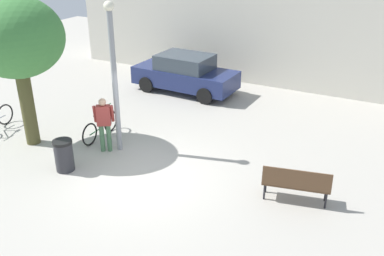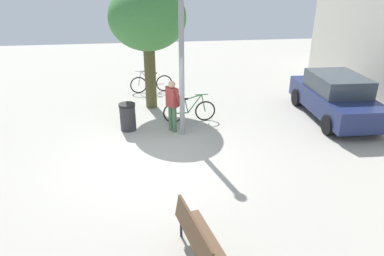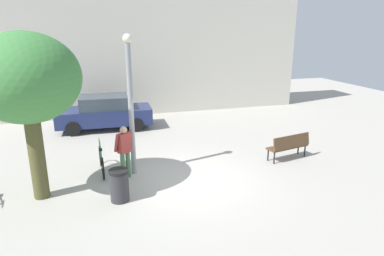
% 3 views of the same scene
% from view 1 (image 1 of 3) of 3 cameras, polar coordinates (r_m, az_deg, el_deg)
% --- Properties ---
extents(ground_plane, '(36.00, 36.00, 0.00)m').
position_cam_1_polar(ground_plane, '(11.50, -6.79, -6.51)').
color(ground_plane, '#A8A399').
extents(lamppost, '(0.28, 0.28, 4.35)m').
position_cam_1_polar(lamppost, '(12.10, -10.46, 7.47)').
color(lamppost, gray).
rests_on(lamppost, ground_plane).
extents(person_by_lamppost, '(0.62, 0.51, 1.67)m').
position_cam_1_polar(person_by_lamppost, '(12.57, -11.75, 0.91)').
color(person_by_lamppost, '#47704C').
rests_on(person_by_lamppost, ground_plane).
extents(park_bench, '(1.66, 0.80, 0.92)m').
position_cam_1_polar(park_bench, '(10.44, 13.83, -7.13)').
color(park_bench, '#513823').
rests_on(park_bench, ground_plane).
extents(plaza_tree, '(2.71, 2.71, 4.45)m').
position_cam_1_polar(plaza_tree, '(13.07, -22.62, 11.02)').
color(plaza_tree, '#4D4A28').
rests_on(plaza_tree, ground_plane).
extents(bicycle_green, '(0.13, 1.81, 0.97)m').
position_cam_1_polar(bicycle_green, '(13.67, -12.20, 0.18)').
color(bicycle_green, black).
rests_on(bicycle_green, ground_plane).
extents(parked_car_navy, '(4.27, 1.95, 1.55)m').
position_cam_1_polar(parked_car_navy, '(17.27, -0.94, 7.35)').
color(parked_car_navy, navy).
rests_on(parked_car_navy, ground_plane).
extents(trash_bin, '(0.53, 0.53, 0.89)m').
position_cam_1_polar(trash_bin, '(12.03, -16.85, -3.54)').
color(trash_bin, '#2D2D33').
rests_on(trash_bin, ground_plane).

